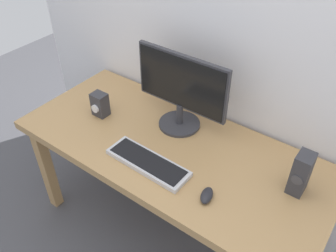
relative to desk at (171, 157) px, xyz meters
name	(u,v)px	position (x,y,z in m)	size (l,w,h in m)	color
ground_plane	(170,228)	(0.00, 0.00, -0.64)	(6.00, 6.00, 0.00)	#4C4C51
desk	(171,157)	(0.00, 0.00, 0.00)	(1.66, 0.73, 0.73)	tan
monitor	(181,89)	(-0.06, 0.17, 0.31)	(0.53, 0.23, 0.43)	#333338
keyboard_primary	(148,163)	(-0.01, -0.18, 0.10)	(0.44, 0.15, 0.03)	silver
mouse	(207,195)	(0.33, -0.19, 0.10)	(0.05, 0.10, 0.03)	#232328
speaker_right	(301,173)	(0.63, 0.09, 0.19)	(0.07, 0.10, 0.21)	#333338
audio_controller	(100,105)	(-0.48, -0.02, 0.15)	(0.09, 0.08, 0.14)	#333338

